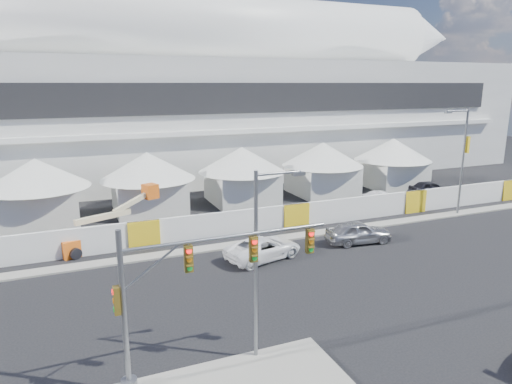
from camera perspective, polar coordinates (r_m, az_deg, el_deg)
name	(u,v)px	position (r m, az deg, el deg)	size (l,w,h in m)	color
ground	(324,330)	(22.69, 8.49, -16.75)	(160.00, 160.00, 0.00)	black
far_curb	(447,215)	(43.61, 22.81, -2.65)	(80.00, 1.20, 0.12)	gray
stadium	(221,98)	(61.26, -4.45, 11.62)	(80.00, 24.80, 21.98)	silver
tent_row	(197,174)	(42.89, -7.41, 2.30)	(53.40, 8.40, 5.40)	silver
hoarding_fence	(296,216)	(36.71, 4.99, -2.99)	(70.00, 0.25, 2.00)	white
scaffold_tower	(465,119)	(77.35, 24.63, 8.27)	(4.40, 4.40, 12.00)	#595B60
sedan_silver	(358,232)	(34.07, 12.68, -4.91)	(4.80, 1.93, 1.64)	#9B9B9F
pickup_curb	(263,248)	(30.37, 0.92, -7.02)	(5.32, 2.45, 1.48)	white
lot_car_a	(383,198)	(45.48, 15.59, -0.71)	(3.80, 1.33, 1.25)	silver
lot_car_b	(430,188)	(50.64, 20.94, 0.47)	(4.48, 1.80, 1.53)	black
traffic_mast	(178,293)	(17.76, -9.72, -12.33)	(8.52, 0.61, 6.28)	gray
streetlight_median	(261,253)	(18.49, 0.59, -7.61)	(2.20, 0.22, 7.94)	gray
streetlight_curb	(462,154)	(43.21, 24.32, 4.34)	(2.76, 0.62, 9.32)	slate
boom_lift	(98,235)	(33.81, -19.12, -5.07)	(7.99, 3.11, 3.91)	#DE5D14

